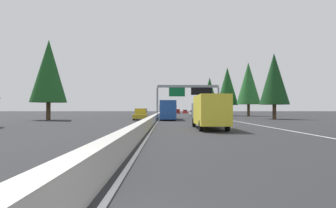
{
  "coord_description": "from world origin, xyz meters",
  "views": [
    {
      "loc": [
        -3.99,
        -1.41,
        1.79
      ],
      "look_at": [
        51.75,
        -1.82,
        2.73
      ],
      "focal_mm": 30.97,
      "sensor_mm": 36.0,
      "label": 1
    }
  ],
  "objects_px": {
    "box_truck_near_right": "(209,111)",
    "conifer_right_distant": "(210,91)",
    "sedan_distant_a": "(193,113)",
    "bus_near_center": "(168,109)",
    "conifer_right_mid": "(248,83)",
    "oncoming_near": "(141,114)",
    "sedan_far_right": "(167,112)",
    "pickup_distant_b": "(167,112)",
    "conifer_left_near": "(49,71)",
    "sign_gantry_overhead": "(189,92)",
    "minivan_mid_center": "(177,111)",
    "conifer_right_near": "(274,79)",
    "sedan_mid_left": "(185,112)",
    "box_truck_mid_right": "(166,109)",
    "conifer_right_far": "(227,86)"
  },
  "relations": [
    {
      "from": "conifer_right_far",
      "to": "conifer_right_distant",
      "type": "distance_m",
      "value": 40.87
    },
    {
      "from": "minivan_mid_center",
      "to": "conifer_right_mid",
      "type": "bearing_deg",
      "value": -154.27
    },
    {
      "from": "box_truck_near_right",
      "to": "bus_near_center",
      "type": "bearing_deg",
      "value": 8.8
    },
    {
      "from": "oncoming_near",
      "to": "conifer_right_mid",
      "type": "bearing_deg",
      "value": 135.02
    },
    {
      "from": "minivan_mid_center",
      "to": "conifer_right_far",
      "type": "distance_m",
      "value": 32.93
    },
    {
      "from": "sedan_far_right",
      "to": "oncoming_near",
      "type": "height_order",
      "value": "oncoming_near"
    },
    {
      "from": "sedan_distant_a",
      "to": "bus_near_center",
      "type": "bearing_deg",
      "value": 166.4
    },
    {
      "from": "box_truck_near_right",
      "to": "minivan_mid_center",
      "type": "height_order",
      "value": "box_truck_near_right"
    },
    {
      "from": "minivan_mid_center",
      "to": "oncoming_near",
      "type": "distance_m",
      "value": 59.95
    },
    {
      "from": "oncoming_near",
      "to": "conifer_right_mid",
      "type": "height_order",
      "value": "conifer_right_mid"
    },
    {
      "from": "conifer_right_near",
      "to": "minivan_mid_center",
      "type": "bearing_deg",
      "value": 14.94
    },
    {
      "from": "conifer_left_near",
      "to": "conifer_right_distant",
      "type": "bearing_deg",
      "value": -27.12
    },
    {
      "from": "conifer_right_near",
      "to": "box_truck_near_right",
      "type": "bearing_deg",
      "value": 148.59
    },
    {
      "from": "sign_gantry_overhead",
      "to": "conifer_right_mid",
      "type": "distance_m",
      "value": 21.61
    },
    {
      "from": "bus_near_center",
      "to": "sedan_far_right",
      "type": "relative_size",
      "value": 2.61
    },
    {
      "from": "pickup_distant_b",
      "to": "conifer_right_distant",
      "type": "relative_size",
      "value": 0.38
    },
    {
      "from": "oncoming_near",
      "to": "conifer_left_near",
      "type": "height_order",
      "value": "conifer_left_near"
    },
    {
      "from": "sedan_distant_a",
      "to": "conifer_left_near",
      "type": "relative_size",
      "value": 0.34
    },
    {
      "from": "oncoming_near",
      "to": "pickup_distant_b",
      "type": "bearing_deg",
      "value": 171.08
    },
    {
      "from": "minivan_mid_center",
      "to": "conifer_right_distant",
      "type": "xyz_separation_m",
      "value": [
        11.11,
        -13.84,
        7.96
      ]
    },
    {
      "from": "box_truck_near_right",
      "to": "sedan_far_right",
      "type": "xyz_separation_m",
      "value": [
        69.97,
        3.58,
        -0.93
      ]
    },
    {
      "from": "sedan_distant_a",
      "to": "box_truck_mid_right",
      "type": "xyz_separation_m",
      "value": [
        47.77,
        7.15,
        0.93
      ]
    },
    {
      "from": "conifer_right_far",
      "to": "pickup_distant_b",
      "type": "bearing_deg",
      "value": 92.87
    },
    {
      "from": "sedan_distant_a",
      "to": "oncoming_near",
      "type": "relative_size",
      "value": 0.79
    },
    {
      "from": "minivan_mid_center",
      "to": "sedan_far_right",
      "type": "bearing_deg",
      "value": 161.18
    },
    {
      "from": "sedan_mid_left",
      "to": "oncoming_near",
      "type": "height_order",
      "value": "oncoming_near"
    },
    {
      "from": "bus_near_center",
      "to": "conifer_right_distant",
      "type": "height_order",
      "value": "conifer_right_distant"
    },
    {
      "from": "sedan_mid_left",
      "to": "conifer_right_mid",
      "type": "relative_size",
      "value": 0.33
    },
    {
      "from": "sign_gantry_overhead",
      "to": "conifer_left_near",
      "type": "bearing_deg",
      "value": 116.85
    },
    {
      "from": "sedan_mid_left",
      "to": "sedan_far_right",
      "type": "bearing_deg",
      "value": 160.12
    },
    {
      "from": "box_truck_near_right",
      "to": "minivan_mid_center",
      "type": "xyz_separation_m",
      "value": [
        81.08,
        -0.21,
        -0.66
      ]
    },
    {
      "from": "box_truck_near_right",
      "to": "conifer_right_far",
      "type": "xyz_separation_m",
      "value": [
        51.36,
        -12.6,
        6.22
      ]
    },
    {
      "from": "sedan_distant_a",
      "to": "sedan_mid_left",
      "type": "xyz_separation_m",
      "value": [
        38.4,
        -0.28,
        0.0
      ]
    },
    {
      "from": "box_truck_near_right",
      "to": "oncoming_near",
      "type": "relative_size",
      "value": 1.52
    },
    {
      "from": "conifer_left_near",
      "to": "pickup_distant_b",
      "type": "bearing_deg",
      "value": -32.61
    },
    {
      "from": "conifer_right_near",
      "to": "conifer_right_far",
      "type": "distance_m",
      "value": 26.61
    },
    {
      "from": "pickup_distant_b",
      "to": "sedan_far_right",
      "type": "bearing_deg",
      "value": 0.41
    },
    {
      "from": "sign_gantry_overhead",
      "to": "sedan_far_right",
      "type": "xyz_separation_m",
      "value": [
        37.55,
        4.35,
        -4.56
      ]
    },
    {
      "from": "sign_gantry_overhead",
      "to": "oncoming_near",
      "type": "bearing_deg",
      "value": 140.83
    },
    {
      "from": "minivan_mid_center",
      "to": "box_truck_mid_right",
      "type": "xyz_separation_m",
      "value": [
        18.71,
        3.82,
        0.66
      ]
    },
    {
      "from": "box_truck_near_right",
      "to": "oncoming_near",
      "type": "distance_m",
      "value": 23.12
    },
    {
      "from": "conifer_right_mid",
      "to": "conifer_right_distant",
      "type": "distance_m",
      "value": 45.74
    },
    {
      "from": "pickup_distant_b",
      "to": "conifer_left_near",
      "type": "relative_size",
      "value": 0.43
    },
    {
      "from": "box_truck_near_right",
      "to": "conifer_right_distant",
      "type": "bearing_deg",
      "value": -8.67
    },
    {
      "from": "sign_gantry_overhead",
      "to": "sedan_far_right",
      "type": "relative_size",
      "value": 2.88
    },
    {
      "from": "sedan_far_right",
      "to": "conifer_left_near",
      "type": "distance_m",
      "value": 53.41
    },
    {
      "from": "sedan_distant_a",
      "to": "pickup_distant_b",
      "type": "bearing_deg",
      "value": 101.84
    },
    {
      "from": "minivan_mid_center",
      "to": "conifer_right_near",
      "type": "distance_m",
      "value": 58.47
    },
    {
      "from": "sedan_distant_a",
      "to": "conifer_right_near",
      "type": "height_order",
      "value": "conifer_right_near"
    },
    {
      "from": "conifer_right_mid",
      "to": "conifer_right_distant",
      "type": "xyz_separation_m",
      "value": [
        45.65,
        2.8,
        0.72
      ]
    }
  ]
}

